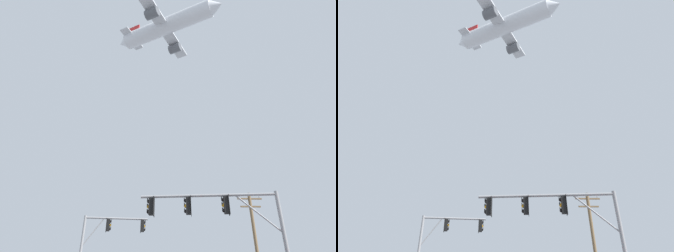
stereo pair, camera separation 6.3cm
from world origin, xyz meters
TOP-DOWN VIEW (x-y plane):
  - signal_pole_near at (3.33, 8.71)m, footprint 7.32×1.09m
  - signal_pole_far at (-4.13, 17.09)m, footprint 5.01×0.81m
  - utility_pole at (8.16, 18.68)m, footprint 2.20×0.28m
  - airplane at (1.07, 33.39)m, footprint 21.88×16.90m

SIDE VIEW (x-z plane):
  - signal_pole_near at x=3.33m, z-range 1.71..7.74m
  - utility_pole at x=8.16m, z-range 0.30..9.22m
  - signal_pole_far at x=-4.13m, z-range 1.57..8.04m
  - airplane at x=1.07m, z-range 44.56..50.95m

